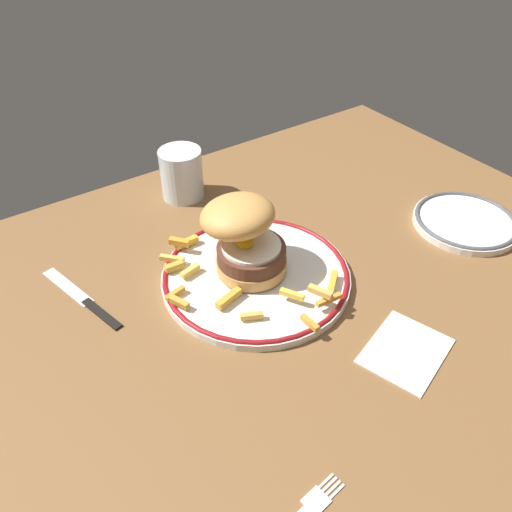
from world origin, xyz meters
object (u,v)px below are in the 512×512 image
object	(u,v)px
dinner_plate	(256,275)
side_plate	(465,221)
burger	(244,235)
knife	(87,302)
water_glass	(182,176)
napkin	(406,350)

from	to	relation	value
dinner_plate	side_plate	xyz separation A→B (cm)	(37.27, -8.95, -0.00)
burger	knife	world-z (taller)	burger
water_glass	knife	xyz separation A→B (cm)	(-24.94, -17.14, -3.78)
water_glass	side_plate	xyz separation A→B (cm)	(35.09, -35.74, -3.21)
dinner_plate	burger	size ratio (longest dim) A/B	1.94
burger	knife	xyz separation A→B (cm)	(-22.08, 7.55, -7.20)
side_plate	burger	bearing A→B (deg)	163.77
water_glass	dinner_plate	bearing A→B (deg)	-94.66
water_glass	knife	size ratio (longest dim) A/B	0.51
burger	knife	size ratio (longest dim) A/B	0.82
dinner_plate	side_plate	bearing A→B (deg)	-13.51
side_plate	napkin	world-z (taller)	side_plate
dinner_plate	knife	size ratio (longest dim) A/B	1.58
dinner_plate	knife	distance (cm)	24.73
burger	knife	distance (cm)	24.42
dinner_plate	side_plate	world-z (taller)	same
dinner_plate	napkin	bearing A→B (deg)	-70.17
burger	water_glass	size ratio (longest dim) A/B	1.59
burger	side_plate	distance (cm)	40.08
burger	napkin	world-z (taller)	burger
napkin	water_glass	bearing A→B (deg)	96.86
burger	water_glass	distance (cm)	25.09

